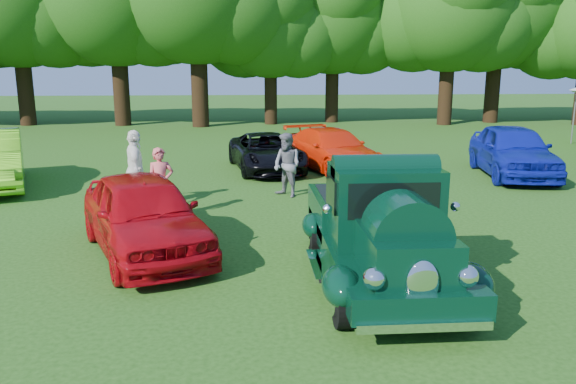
{
  "coord_description": "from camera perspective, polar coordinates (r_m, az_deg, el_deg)",
  "views": [
    {
      "loc": [
        -1.55,
        -9.13,
        3.35
      ],
      "look_at": [
        -0.81,
        0.89,
        1.1
      ],
      "focal_mm": 35.0,
      "sensor_mm": 36.0,
      "label": 1
    }
  ],
  "objects": [
    {
      "name": "ground",
      "position": [
        9.85,
        5.12,
        -7.32
      ],
      "size": [
        120.0,
        120.0,
        0.0
      ],
      "primitive_type": "plane",
      "color": "#1D4510",
      "rests_on": "ground"
    },
    {
      "name": "hero_pickup",
      "position": [
        8.99,
        9.24,
        -3.91
      ],
      "size": [
        2.25,
        4.83,
        1.89
      ],
      "color": "black",
      "rests_on": "ground"
    },
    {
      "name": "red_convertible",
      "position": [
        10.51,
        -14.46,
        -2.2
      ],
      "size": [
        3.28,
        4.64,
        1.47
      ],
      "primitive_type": "imported",
      "rotation": [
        0.0,
        0.0,
        0.4
      ],
      "color": "#A7070E",
      "rests_on": "ground"
    },
    {
      "name": "back_car_black",
      "position": [
        18.44,
        -2.19,
        4.06
      ],
      "size": [
        2.71,
        4.66,
        1.22
      ],
      "primitive_type": "imported",
      "rotation": [
        0.0,
        0.0,
        0.16
      ],
      "color": "black",
      "rests_on": "ground"
    },
    {
      "name": "back_car_orange",
      "position": [
        18.63,
        4.51,
        4.31
      ],
      "size": [
        3.29,
        4.98,
        1.34
      ],
      "primitive_type": "imported",
      "rotation": [
        0.0,
        0.0,
        0.33
      ],
      "color": "red",
      "rests_on": "ground"
    },
    {
      "name": "back_car_blue",
      "position": [
        18.79,
        21.87,
        3.93
      ],
      "size": [
        2.64,
        4.98,
        1.61
      ],
      "primitive_type": "imported",
      "rotation": [
        0.0,
        0.0,
        -0.16
      ],
      "color": "#0E199F",
      "rests_on": "ground"
    },
    {
      "name": "spectator_pink",
      "position": [
        12.86,
        -12.79,
        0.87
      ],
      "size": [
        0.65,
        0.5,
        1.6
      ],
      "primitive_type": "imported",
      "rotation": [
        0.0,
        0.0,
        0.21
      ],
      "color": "#DB5A5A",
      "rests_on": "ground"
    },
    {
      "name": "spectator_grey",
      "position": [
        14.65,
        -0.1,
        2.75
      ],
      "size": [
        1.01,
        1.03,
        1.68
      ],
      "primitive_type": "imported",
      "rotation": [
        0.0,
        0.0,
        -0.87
      ],
      "color": "slate",
      "rests_on": "ground"
    },
    {
      "name": "spectator_white",
      "position": [
        13.98,
        -15.24,
        2.25
      ],
      "size": [
        0.72,
        1.18,
        1.88
      ],
      "primitive_type": "imported",
      "rotation": [
        0.0,
        0.0,
        1.82
      ],
      "color": "white",
      "rests_on": "ground"
    }
  ]
}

